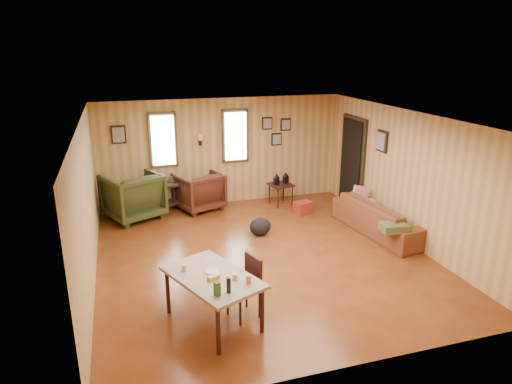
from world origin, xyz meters
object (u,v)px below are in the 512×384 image
recliner_green (133,194)px  side_table (281,183)px  end_table (168,191)px  dining_table (213,280)px  recliner_brown (199,189)px  sofa (383,212)px

recliner_green → side_table: size_ratio=1.42×
side_table → end_table: bearing=170.6°
end_table → dining_table: 4.57m
side_table → recliner_green: bearing=178.4°
recliner_green → side_table: (3.25, -0.09, -0.02)m
recliner_brown → side_table: bearing=152.0°
sofa → end_table: bearing=49.4°
side_table → dining_table: dining_table is taller
recliner_brown → recliner_green: recliner_green is taller
sofa → recliner_green: bearing=57.2°
end_table → side_table: 2.54m
recliner_brown → end_table: bearing=-34.3°
recliner_green → dining_table: size_ratio=0.69×
sofa → side_table: size_ratio=2.87×
end_table → side_table: end_table is taller
sofa → end_table: 4.58m
sofa → dining_table: 4.27m
side_table → dining_table: bearing=-120.4°
end_table → recliner_brown: bearing=-14.0°
sofa → side_table: bearing=24.8°
end_table → side_table: bearing=-9.4°
recliner_brown → end_table: size_ratio=1.21×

